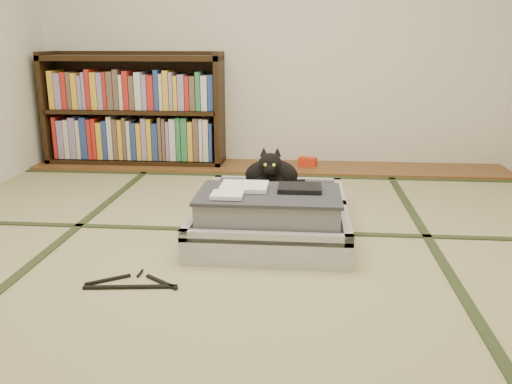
{
  "coord_description": "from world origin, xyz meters",
  "views": [
    {
      "loc": [
        0.31,
        -2.5,
        1.06
      ],
      "look_at": [
        0.05,
        0.35,
        0.25
      ],
      "focal_mm": 38.0,
      "sensor_mm": 36.0,
      "label": 1
    }
  ],
  "objects": [
    {
      "name": "floor",
      "position": [
        0.0,
        0.0,
        0.0
      ],
      "size": [
        4.5,
        4.5,
        0.0
      ],
      "primitive_type": "plane",
      "color": "tan",
      "rests_on": "ground"
    },
    {
      "name": "wood_strip",
      "position": [
        0.0,
        2.0,
        0.01
      ],
      "size": [
        4.0,
        0.5,
        0.02
      ],
      "primitive_type": "cube",
      "color": "brown",
      "rests_on": "ground"
    },
    {
      "name": "red_item",
      "position": [
        0.34,
        2.03,
        0.06
      ],
      "size": [
        0.17,
        0.12,
        0.07
      ],
      "primitive_type": "cube",
      "rotation": [
        0.0,
        0.0,
        -0.25
      ],
      "color": "red",
      "rests_on": "wood_strip"
    },
    {
      "name": "tatami_borders",
      "position": [
        0.0,
        0.49,
        0.0
      ],
      "size": [
        4.0,
        4.5,
        0.01
      ],
      "color": "#2D381E",
      "rests_on": "ground"
    },
    {
      "name": "bookcase",
      "position": [
        -1.16,
        2.07,
        0.45
      ],
      "size": [
        1.53,
        0.35,
        0.99
      ],
      "color": "black",
      "rests_on": "wood_strip"
    },
    {
      "name": "suitcase",
      "position": [
        0.13,
        0.38,
        0.12
      ],
      "size": [
        0.83,
        1.11,
        0.33
      ],
      "color": "silver",
      "rests_on": "floor"
    },
    {
      "name": "cat",
      "position": [
        0.11,
        0.67,
        0.27
      ],
      "size": [
        0.37,
        0.37,
        0.3
      ],
      "color": "black",
      "rests_on": "suitcase"
    },
    {
      "name": "cable_coil",
      "position": [
        0.3,
        0.7,
        0.17
      ],
      "size": [
        0.12,
        0.12,
        0.03
      ],
      "color": "white",
      "rests_on": "suitcase"
    },
    {
      "name": "hanger",
      "position": [
        -0.44,
        -0.35,
        0.01
      ],
      "size": [
        0.43,
        0.22,
        0.01
      ],
      "color": "black",
      "rests_on": "floor"
    }
  ]
}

